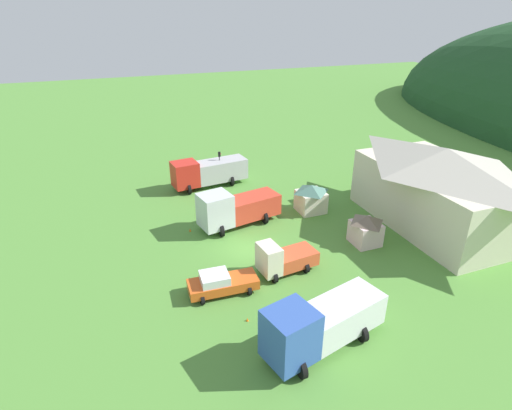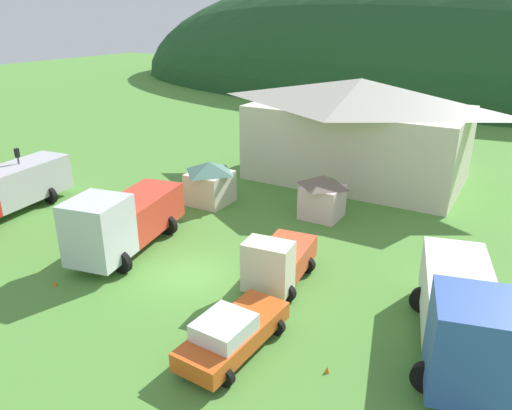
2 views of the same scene
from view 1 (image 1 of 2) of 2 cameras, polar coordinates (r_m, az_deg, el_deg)
name	(u,v)px [view 1 (image 1 of 2)]	position (r m, az deg, el deg)	size (l,w,h in m)	color
ground_plane	(250,250)	(34.65, -0.89, -6.22)	(200.00, 200.00, 0.00)	#518C38
depot_building	(440,186)	(40.61, 24.06, 2.38)	(15.92, 9.28, 7.31)	beige
play_shed_cream	(311,198)	(40.77, 7.59, 1.00)	(2.64, 2.74, 2.78)	beige
play_shed_pink	(366,229)	(36.12, 14.91, -3.23)	(2.45, 2.34, 2.66)	beige
crane_truck_red	(207,172)	(46.36, -6.74, 4.60)	(3.77, 8.61, 3.25)	red
tow_truck_silver	(235,208)	(37.61, -2.96, -0.42)	(4.11, 7.98, 3.57)	silver
light_truck_cream	(283,258)	(31.45, 3.68, -7.36)	(2.84, 4.73, 2.61)	beige
box_truck_blue	(319,324)	(25.05, 8.67, -15.90)	(4.36, 8.30, 3.65)	#3356AD
service_pickup_orange	(221,283)	(29.60, -4.83, -10.65)	(2.46, 4.98, 1.66)	#DF581D
traffic_light_west	(220,164)	(46.80, -5.03, 5.65)	(0.20, 0.32, 3.77)	#4C4C51
traffic_cone_near_pickup	(247,321)	(27.73, -1.20, -15.69)	(0.36, 0.36, 0.47)	orange
traffic_cone_mid_row	(190,231)	(37.82, -9.06, -3.62)	(0.36, 0.36, 0.57)	orange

